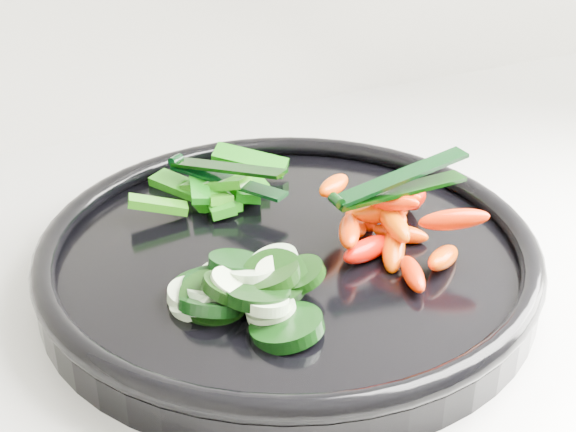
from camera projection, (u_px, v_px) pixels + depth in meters
name	position (u px, v px, depth m)	size (l,w,h in m)	color
veggie_tray	(288.00, 256.00, 0.60)	(0.47, 0.47, 0.04)	black
cucumber_pile	(239.00, 290.00, 0.54)	(0.12, 0.13, 0.04)	black
carrot_pile	(389.00, 223.00, 0.60)	(0.11, 0.15, 0.05)	#F04D00
pepper_pile	(217.00, 189.00, 0.67)	(0.16, 0.10, 0.04)	#0B7310
tong_carrot	(397.00, 184.00, 0.59)	(0.11, 0.02, 0.02)	black
tong_pepper	(224.00, 173.00, 0.66)	(0.07, 0.10, 0.02)	black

